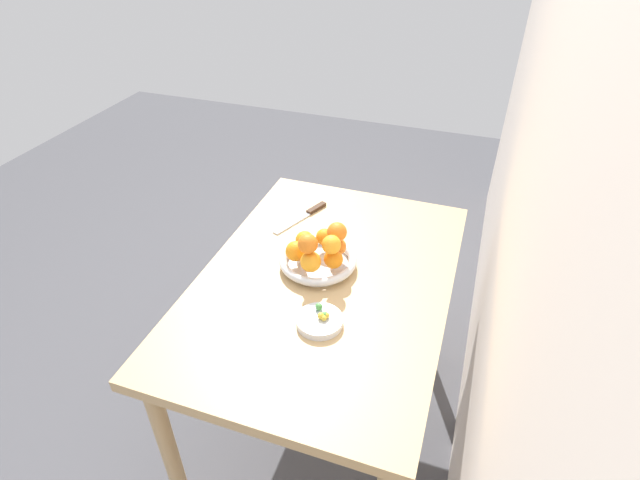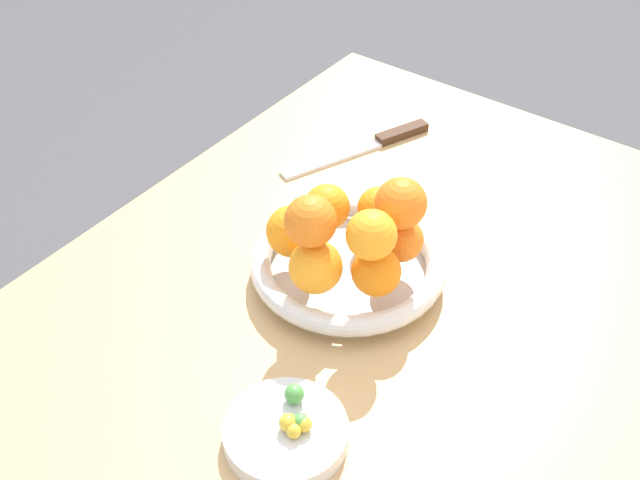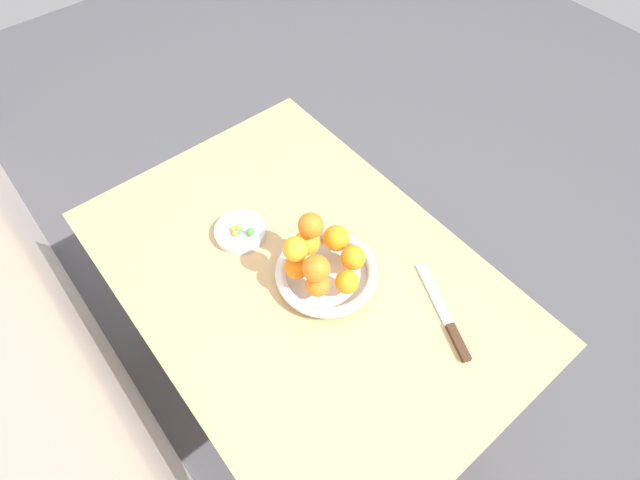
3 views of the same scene
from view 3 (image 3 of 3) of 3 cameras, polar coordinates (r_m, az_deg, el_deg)
ground_plane at (r=1.89m, az=-1.45°, el=-15.77°), size 6.00×6.00×0.00m
dining_table at (r=1.30m, az=-2.04°, el=-5.92°), size 1.10×0.76×0.74m
fruit_bowl at (r=1.20m, az=0.75°, el=-3.77°), size 0.25×0.25×0.04m
candy_dish at (r=1.30m, az=-9.10°, el=0.92°), size 0.13×0.13×0.02m
orange_0 at (r=1.19m, az=-1.48°, el=-0.28°), size 0.06×0.06×0.06m
orange_1 at (r=1.15m, az=-2.67°, el=-3.06°), size 0.06×0.06×0.06m
orange_2 at (r=1.13m, az=-0.26°, el=-5.10°), size 0.06×0.06×0.06m
orange_3 at (r=1.13m, az=3.10°, el=-4.80°), size 0.06×0.06×0.06m
orange_4 at (r=1.17m, az=3.79°, el=-2.03°), size 0.06×0.06×0.06m
orange_5 at (r=1.19m, az=1.87°, el=0.21°), size 0.06×0.06×0.06m
orange_6 at (r=1.11m, az=-2.83°, el=-1.04°), size 0.06×0.06×0.06m
orange_7 at (r=1.08m, az=-0.42°, el=-3.28°), size 0.06×0.06×0.06m
orange_8 at (r=1.14m, az=-1.07°, el=1.67°), size 0.06×0.06×0.06m
candy_ball_0 at (r=1.26m, az=-7.93°, el=0.91°), size 0.02×0.02×0.02m
candy_ball_1 at (r=1.28m, az=-9.35°, el=1.38°), size 0.02×0.02×0.02m
candy_ball_2 at (r=1.28m, az=-9.13°, el=1.23°), size 0.01×0.01×0.01m
candy_ball_3 at (r=1.28m, az=-9.81°, el=1.21°), size 0.02×0.02×0.02m
candy_ball_4 at (r=1.27m, az=-9.48°, el=0.91°), size 0.02×0.02×0.02m
candy_ball_5 at (r=1.27m, az=-9.64°, el=0.80°), size 0.02×0.02×0.02m
knife at (r=1.19m, az=14.25°, el=-8.73°), size 0.25×0.12×0.01m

